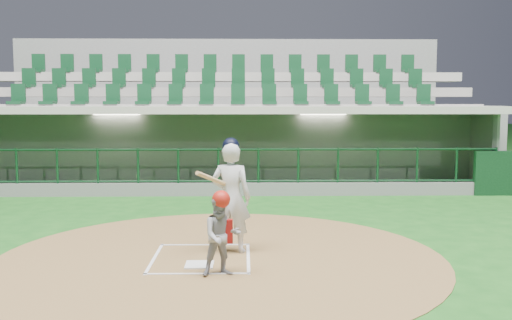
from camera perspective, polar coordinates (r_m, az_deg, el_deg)
The scene contains 8 objects.
ground at distance 9.57m, azimuth -5.35°, elevation -9.34°, with size 120.00×120.00×0.00m, color #164D16.
dirt_circle at distance 9.36m, azimuth -3.58°, elevation -9.63°, with size 7.20×7.20×0.01m, color brown.
home_plate at distance 8.89m, azimuth -5.68°, elevation -10.37°, with size 0.43×0.43×0.02m, color silver.
batter_box_chalk at distance 9.28m, azimuth -5.49°, elevation -9.72°, with size 1.55×1.80×0.01m.
dugout_structure at distance 17.10m, azimuth -3.25°, elevation 0.59°, with size 16.40×3.70×3.00m.
seating_deck at distance 20.16m, azimuth -3.17°, elevation 2.68°, with size 17.00×6.72×5.15m.
batter at distance 9.45m, azimuth -2.53°, elevation -3.55°, with size 0.91×0.93×1.91m.
catcher at distance 8.23m, azimuth -3.48°, elevation -7.36°, with size 0.65×0.56×1.24m.
Camera 1 is at (0.68, -9.22, 2.48)m, focal length 40.00 mm.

